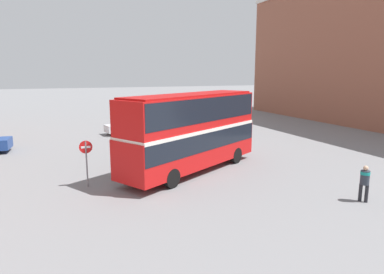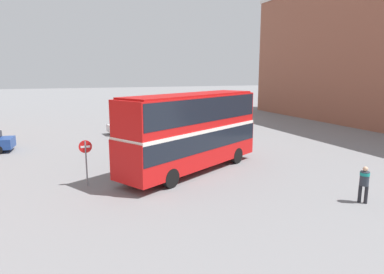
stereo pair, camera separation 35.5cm
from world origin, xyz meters
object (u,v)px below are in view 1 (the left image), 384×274
parked_car_kerb_far (130,126)px  no_entry_sign (86,156)px  pedestrian_foreground (365,180)px  double_decker_bus (192,128)px

parked_car_kerb_far → no_entry_sign: (-5.40, -15.00, 0.91)m
no_entry_sign → pedestrian_foreground: bearing=-31.0°
pedestrian_foreground → double_decker_bus: bearing=-86.6°
pedestrian_foreground → no_entry_sign: (-11.62, 6.98, 0.61)m
pedestrian_foreground → parked_car_kerb_far: (-6.22, 21.97, -0.30)m
double_decker_bus → pedestrian_foreground: double_decker_bus is taller
double_decker_bus → pedestrian_foreground: 9.52m
pedestrian_foreground → parked_car_kerb_far: 22.84m
pedestrian_foreground → no_entry_sign: 13.57m
pedestrian_foreground → parked_car_kerb_far: pedestrian_foreground is taller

